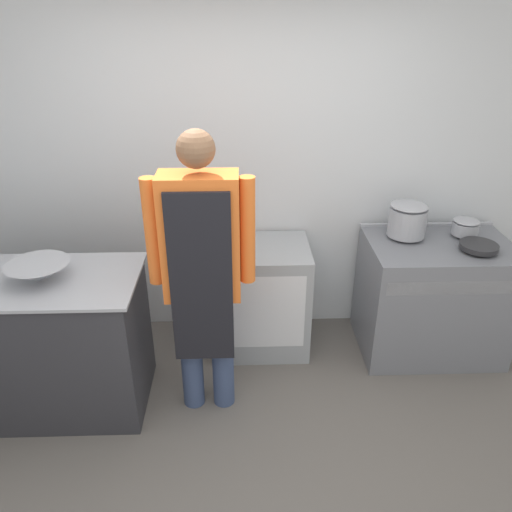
{
  "coord_description": "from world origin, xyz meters",
  "views": [
    {
      "loc": [
        -0.03,
        -1.79,
        2.4
      ],
      "look_at": [
        0.05,
        0.96,
        1.01
      ],
      "focal_mm": 35.0,
      "sensor_mm": 36.0,
      "label": 1
    }
  ],
  "objects_px": {
    "person_cook": "(202,265)",
    "stock_pot": "(408,219)",
    "saute_pan": "(479,246)",
    "stove": "(432,297)",
    "fridge_unit": "(261,297)",
    "mixing_bowl": "(39,272)",
    "sauce_pot": "(466,226)"
  },
  "relations": [
    {
      "from": "person_cook",
      "to": "sauce_pot",
      "type": "bearing_deg",
      "value": 20.46
    },
    {
      "from": "stove",
      "to": "person_cook",
      "type": "relative_size",
      "value": 0.56
    },
    {
      "from": "stock_pot",
      "to": "saute_pan",
      "type": "relative_size",
      "value": 1.04
    },
    {
      "from": "person_cook",
      "to": "sauce_pot",
      "type": "relative_size",
      "value": 9.74
    },
    {
      "from": "sauce_pot",
      "to": "mixing_bowl",
      "type": "bearing_deg",
      "value": -166.9
    },
    {
      "from": "stove",
      "to": "mixing_bowl",
      "type": "relative_size",
      "value": 2.77
    },
    {
      "from": "fridge_unit",
      "to": "saute_pan",
      "type": "bearing_deg",
      "value": -7.86
    },
    {
      "from": "saute_pan",
      "to": "stock_pot",
      "type": "bearing_deg",
      "value": 150.88
    },
    {
      "from": "fridge_unit",
      "to": "stock_pot",
      "type": "xyz_separation_m",
      "value": [
        1.05,
        0.04,
        0.61
      ]
    },
    {
      "from": "person_cook",
      "to": "mixing_bowl",
      "type": "relative_size",
      "value": 4.98
    },
    {
      "from": "mixing_bowl",
      "to": "saute_pan",
      "type": "xyz_separation_m",
      "value": [
        2.82,
        0.41,
        -0.07
      ]
    },
    {
      "from": "stove",
      "to": "fridge_unit",
      "type": "height_order",
      "value": "stove"
    },
    {
      "from": "sauce_pot",
      "to": "fridge_unit",
      "type": "bearing_deg",
      "value": -178.55
    },
    {
      "from": "person_cook",
      "to": "stock_pot",
      "type": "relative_size",
      "value": 6.83
    },
    {
      "from": "saute_pan",
      "to": "person_cook",
      "type": "bearing_deg",
      "value": -166.35
    },
    {
      "from": "fridge_unit",
      "to": "person_cook",
      "type": "relative_size",
      "value": 0.46
    },
    {
      "from": "stove",
      "to": "person_cook",
      "type": "height_order",
      "value": "person_cook"
    },
    {
      "from": "saute_pan",
      "to": "sauce_pot",
      "type": "height_order",
      "value": "sauce_pot"
    },
    {
      "from": "stock_pot",
      "to": "sauce_pot",
      "type": "distance_m",
      "value": 0.44
    },
    {
      "from": "saute_pan",
      "to": "sauce_pot",
      "type": "xyz_separation_m",
      "value": [
        -0.0,
        0.24,
        0.04
      ]
    },
    {
      "from": "stock_pot",
      "to": "saute_pan",
      "type": "height_order",
      "value": "stock_pot"
    },
    {
      "from": "fridge_unit",
      "to": "sauce_pot",
      "type": "bearing_deg",
      "value": 1.45
    },
    {
      "from": "stove",
      "to": "saute_pan",
      "type": "relative_size",
      "value": 3.97
    },
    {
      "from": "mixing_bowl",
      "to": "saute_pan",
      "type": "bearing_deg",
      "value": 8.36
    },
    {
      "from": "stock_pot",
      "to": "sauce_pot",
      "type": "bearing_deg",
      "value": -0.0
    },
    {
      "from": "stove",
      "to": "mixing_bowl",
      "type": "xyz_separation_m",
      "value": [
        -2.62,
        -0.53,
        0.55
      ]
    },
    {
      "from": "fridge_unit",
      "to": "person_cook",
      "type": "bearing_deg",
      "value": -119.87
    },
    {
      "from": "stove",
      "to": "mixing_bowl",
      "type": "height_order",
      "value": "mixing_bowl"
    },
    {
      "from": "mixing_bowl",
      "to": "saute_pan",
      "type": "height_order",
      "value": "mixing_bowl"
    },
    {
      "from": "mixing_bowl",
      "to": "sauce_pot",
      "type": "distance_m",
      "value": 2.9
    },
    {
      "from": "fridge_unit",
      "to": "mixing_bowl",
      "type": "xyz_separation_m",
      "value": [
        -1.34,
        -0.62,
        0.58
      ]
    },
    {
      "from": "stove",
      "to": "stock_pot",
      "type": "height_order",
      "value": "stock_pot"
    }
  ]
}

